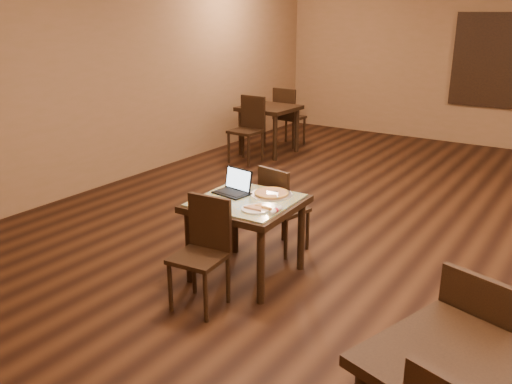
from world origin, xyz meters
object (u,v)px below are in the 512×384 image
Objects in this scene: other_table_b at (269,114)px; other_table_b_chair_far at (287,114)px; chair_main_near at (204,246)px; chair_main_far at (280,205)px; laptop at (235,187)px; tiled_table at (246,210)px; pizza_pan at (271,194)px; other_table_c_chair_far at (481,339)px; other_table_b_chair_near at (249,125)px.

other_table_b_chair_far reaches higher than other_table_b.
chair_main_near reaches higher than other_table_b.
other_table_b_chair_far reaches higher than chair_main_near.
chair_main_far is (-0.01, 1.24, -0.01)m from chair_main_near.
laptop reaches higher than chair_main_near.
other_table_b is at bearing 110.73° from chair_main_near.
tiled_table is 0.28m from laptop.
pizza_pan is (0.12, 0.24, 0.11)m from tiled_table.
tiled_table is at bearing 117.52° from other_table_b_chair_far.
pizza_pan is at bearing 76.07° from chair_main_near.
other_table_b is 6.66m from other_table_c_chair_far.
other_table_b reaches higher than tiled_table.
chair_main_near is 1.04× the size of other_table_b.
chair_main_far is 0.85× the size of other_table_b_chair_near.
chair_main_near is at bearing -98.48° from pizza_pan.
chair_main_far is (-0.02, 0.62, -0.14)m from tiled_table.
other_table_c_chair_far reaches higher than tiled_table.
chair_main_far is at bearing -15.60° from other_table_c_chair_far.
other_table_b_chair_far is at bearing -33.22° from other_table_c_chair_far.
laptop is 0.33× the size of other_table_b_chair_near.
other_table_b_chair_near is 1.00× the size of other_table_b_chair_far.
pizza_pan is at bearing -9.64° from other_table_c_chair_far.
other_table_b is 0.84× the size of other_table_b_chair_far.
chair_main_near is 0.88× the size of other_table_b_chair_far.
tiled_table is 1.05× the size of chair_main_far.
other_table_c_chair_far is (4.53, -4.88, -0.11)m from other_table_b.
laptop is at bearing 115.99° from other_table_b_chair_far.
chair_main_far is 4.65m from other_table_b_chair_far.
chair_main_far is 0.63m from laptop.
other_table_b_chair_far is at bearing -49.29° from chair_main_far.
chair_main_near is at bearing -62.54° from other_table_b.
other_table_b_chair_near is (-2.10, 3.32, -0.22)m from laptop.
chair_main_near is (-0.01, -0.62, -0.13)m from tiled_table.
laptop is 0.39× the size of other_table_b.
other_table_b_chair_near and other_table_b_chair_far have the same top height.
tiled_table is at bearing -59.10° from other_table_b.
tiled_table is 0.63m from chair_main_near.
chair_main_near is 2.25m from other_table_c_chair_far.
pizza_pan is 0.39× the size of other_table_c_chair_far.
other_table_c_chair_far is at bearing -26.92° from pizza_pan.
chair_main_near reaches higher than chair_main_far.
other_table_b_chair_near is 6.21m from other_table_c_chair_far.
chair_main_near is at bearing 11.78° from other_table_c_chair_far.
tiled_table is at bearing -54.82° from other_table_b_chair_near.
laptop is 2.62m from other_table_c_chair_far.
other_table_b_chair_far reaches higher than other_table_c_chair_far.
other_table_b is at bearing 91.47° from other_table_b_chair_near.
pizza_pan is at bearing 31.88° from laptop.
other_table_b_chair_near reaches higher than tiled_table.
tiled_table is 4.65m from other_table_b.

